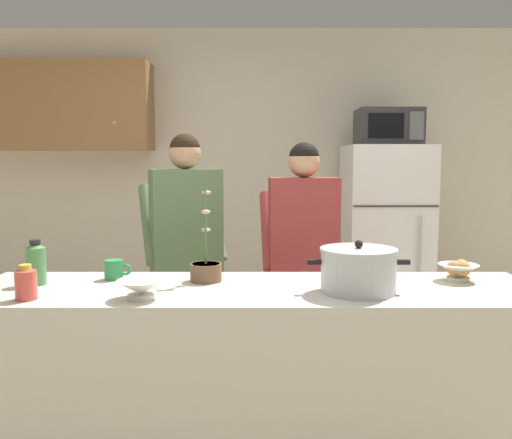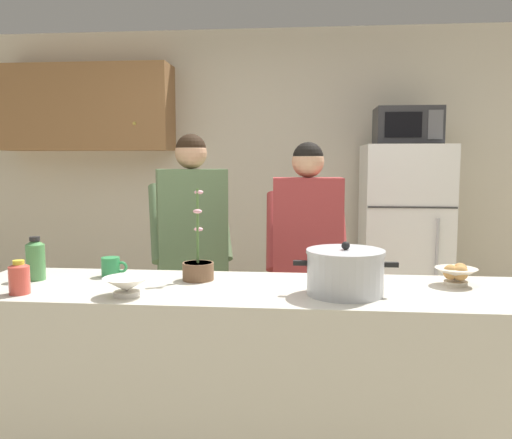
{
  "view_description": "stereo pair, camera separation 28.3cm",
  "coord_description": "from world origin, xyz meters",
  "px_view_note": "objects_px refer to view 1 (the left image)",
  "views": [
    {
      "loc": [
        0.0,
        -2.38,
        1.49
      ],
      "look_at": [
        0.0,
        0.55,
        1.17
      ],
      "focal_mm": 37.51,
      "sensor_mm": 36.0,
      "label": 1
    },
    {
      "loc": [
        0.28,
        -2.36,
        1.49
      ],
      "look_at": [
        0.0,
        0.55,
        1.17
      ],
      "focal_mm": 37.51,
      "sensor_mm": 36.0,
      "label": 2
    }
  ],
  "objects_px": {
    "coffee_mug": "(114,270)",
    "bread_bowl": "(459,270)",
    "refrigerator": "(384,247)",
    "cooking_pot": "(358,270)",
    "person_near_pot": "(186,236)",
    "potted_orchid": "(206,269)",
    "person_by_sink": "(303,245)",
    "empty_bowl": "(141,288)",
    "bottle_mid_counter": "(26,282)",
    "bottle_near_edge": "(36,263)",
    "microwave": "(388,127)"
  },
  "relations": [
    {
      "from": "person_by_sink",
      "to": "empty_bowl",
      "type": "relative_size",
      "value": 7.98
    },
    {
      "from": "person_by_sink",
      "to": "bottle_mid_counter",
      "type": "bearing_deg",
      "value": -140.91
    },
    {
      "from": "refrigerator",
      "to": "person_near_pot",
      "type": "xyz_separation_m",
      "value": [
        -1.46,
        -0.99,
        0.23
      ]
    },
    {
      "from": "refrigerator",
      "to": "coffee_mug",
      "type": "bearing_deg",
      "value": -135.53
    },
    {
      "from": "bottle_near_edge",
      "to": "refrigerator",
      "type": "bearing_deg",
      "value": 41.27
    },
    {
      "from": "person_near_pot",
      "to": "bread_bowl",
      "type": "distance_m",
      "value": 1.58
    },
    {
      "from": "bottle_near_edge",
      "to": "person_near_pot",
      "type": "bearing_deg",
      "value": 53.98
    },
    {
      "from": "bottle_near_edge",
      "to": "person_by_sink",
      "type": "bearing_deg",
      "value": 29.35
    },
    {
      "from": "bread_bowl",
      "to": "empty_bowl",
      "type": "xyz_separation_m",
      "value": [
        -1.45,
        -0.34,
        -0.01
      ]
    },
    {
      "from": "empty_bowl",
      "to": "bottle_near_edge",
      "type": "height_order",
      "value": "bottle_near_edge"
    },
    {
      "from": "empty_bowl",
      "to": "bottle_mid_counter",
      "type": "bearing_deg",
      "value": -178.97
    },
    {
      "from": "potted_orchid",
      "to": "person_by_sink",
      "type": "bearing_deg",
      "value": 51.69
    },
    {
      "from": "bread_bowl",
      "to": "potted_orchid",
      "type": "bearing_deg",
      "value": -179.85
    },
    {
      "from": "person_near_pot",
      "to": "bread_bowl",
      "type": "height_order",
      "value": "person_near_pot"
    },
    {
      "from": "person_near_pot",
      "to": "potted_orchid",
      "type": "distance_m",
      "value": 0.76
    },
    {
      "from": "cooking_pot",
      "to": "potted_orchid",
      "type": "bearing_deg",
      "value": 162.63
    },
    {
      "from": "person_near_pot",
      "to": "person_by_sink",
      "type": "relative_size",
      "value": 1.03
    },
    {
      "from": "bottle_near_edge",
      "to": "potted_orchid",
      "type": "distance_m",
      "value": 0.78
    },
    {
      "from": "empty_bowl",
      "to": "bottle_mid_counter",
      "type": "relative_size",
      "value": 1.37
    },
    {
      "from": "microwave",
      "to": "potted_orchid",
      "type": "xyz_separation_m",
      "value": [
        -1.27,
        -1.7,
        -0.77
      ]
    },
    {
      "from": "refrigerator",
      "to": "bottle_near_edge",
      "type": "xyz_separation_m",
      "value": [
        -2.05,
        -1.8,
        0.22
      ]
    },
    {
      "from": "bottle_mid_counter",
      "to": "person_by_sink",
      "type": "bearing_deg",
      "value": 39.09
    },
    {
      "from": "microwave",
      "to": "empty_bowl",
      "type": "xyz_separation_m",
      "value": [
        -1.51,
        -2.03,
        -0.79
      ]
    },
    {
      "from": "microwave",
      "to": "coffee_mug",
      "type": "bearing_deg",
      "value": -135.9
    },
    {
      "from": "refrigerator",
      "to": "person_by_sink",
      "type": "distance_m",
      "value": 1.31
    },
    {
      "from": "bottle_near_edge",
      "to": "coffee_mug",
      "type": "bearing_deg",
      "value": 18.82
    },
    {
      "from": "coffee_mug",
      "to": "bottle_near_edge",
      "type": "relative_size",
      "value": 0.62
    },
    {
      "from": "refrigerator",
      "to": "cooking_pot",
      "type": "bearing_deg",
      "value": -106.73
    },
    {
      "from": "bread_bowl",
      "to": "empty_bowl",
      "type": "bearing_deg",
      "value": -166.9
    },
    {
      "from": "cooking_pot",
      "to": "bread_bowl",
      "type": "distance_m",
      "value": 0.57
    },
    {
      "from": "coffee_mug",
      "to": "bread_bowl",
      "type": "distance_m",
      "value": 1.65
    },
    {
      "from": "bottle_mid_counter",
      "to": "empty_bowl",
      "type": "bearing_deg",
      "value": 1.03
    },
    {
      "from": "person_by_sink",
      "to": "potted_orchid",
      "type": "relative_size",
      "value": 3.63
    },
    {
      "from": "bread_bowl",
      "to": "empty_bowl",
      "type": "height_order",
      "value": "bread_bowl"
    },
    {
      "from": "person_near_pot",
      "to": "potted_orchid",
      "type": "relative_size",
      "value": 3.76
    },
    {
      "from": "empty_bowl",
      "to": "bottle_near_edge",
      "type": "xyz_separation_m",
      "value": [
        -0.54,
        0.26,
        0.06
      ]
    },
    {
      "from": "person_near_pot",
      "to": "potted_orchid",
      "type": "xyz_separation_m",
      "value": [
        0.19,
        -0.74,
        -0.05
      ]
    },
    {
      "from": "refrigerator",
      "to": "person_by_sink",
      "type": "height_order",
      "value": "refrigerator"
    },
    {
      "from": "bottle_mid_counter",
      "to": "potted_orchid",
      "type": "relative_size",
      "value": 0.33
    },
    {
      "from": "bottle_mid_counter",
      "to": "potted_orchid",
      "type": "distance_m",
      "value": 0.79
    },
    {
      "from": "bread_bowl",
      "to": "empty_bowl",
      "type": "relative_size",
      "value": 0.96
    },
    {
      "from": "refrigerator",
      "to": "bread_bowl",
      "type": "bearing_deg",
      "value": -92.01
    },
    {
      "from": "cooking_pot",
      "to": "empty_bowl",
      "type": "height_order",
      "value": "cooking_pot"
    },
    {
      "from": "microwave",
      "to": "bread_bowl",
      "type": "xyz_separation_m",
      "value": [
        -0.06,
        -1.7,
        -0.78
      ]
    },
    {
      "from": "microwave",
      "to": "person_by_sink",
      "type": "distance_m",
      "value": 1.49
    },
    {
      "from": "person_near_pot",
      "to": "bottle_near_edge",
      "type": "xyz_separation_m",
      "value": [
        -0.59,
        -0.81,
        -0.01
      ]
    },
    {
      "from": "bottle_near_edge",
      "to": "bottle_mid_counter",
      "type": "relative_size",
      "value": 1.43
    },
    {
      "from": "microwave",
      "to": "cooking_pot",
      "type": "bearing_deg",
      "value": -106.91
    },
    {
      "from": "bottle_near_edge",
      "to": "bottle_mid_counter",
      "type": "distance_m",
      "value": 0.28
    },
    {
      "from": "person_by_sink",
      "to": "bread_bowl",
      "type": "relative_size",
      "value": 8.35
    }
  ]
}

